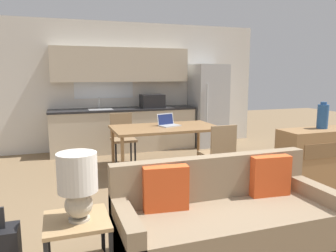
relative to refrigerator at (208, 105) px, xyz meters
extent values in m
cube|color=silver|center=(-1.91, 0.42, 0.44)|extent=(6.40, 0.06, 2.70)
cube|color=white|center=(-2.26, 0.38, 0.72)|extent=(1.24, 0.01, 1.06)
cube|color=beige|center=(-1.91, 0.08, -0.48)|extent=(3.00, 0.62, 0.86)
cube|color=#232326|center=(-1.91, 0.08, -0.03)|extent=(3.03, 0.65, 0.04)
cube|color=#B2B5B7|center=(-2.40, 0.03, -0.01)|extent=(0.48, 0.36, 0.01)
cylinder|color=#B7BABC|center=(-2.40, 0.20, 0.11)|extent=(0.02, 0.02, 0.24)
cube|color=beige|center=(-1.91, 0.22, 0.89)|extent=(2.85, 0.34, 0.70)
cube|color=black|center=(-1.30, 0.03, 0.13)|extent=(0.48, 0.36, 0.28)
cube|color=#B7BABC|center=(0.00, 0.00, 0.00)|extent=(0.70, 0.74, 1.82)
cylinder|color=silver|center=(-0.21, -0.39, 0.09)|extent=(0.02, 0.02, 0.82)
cube|color=olive|center=(-1.60, -1.73, -0.15)|extent=(1.69, 0.95, 0.04)
cylinder|color=olive|center=(-2.39, -2.15, -0.54)|extent=(0.05, 0.05, 0.73)
cylinder|color=olive|center=(-0.82, -2.15, -0.54)|extent=(0.05, 0.05, 0.73)
cylinder|color=olive|center=(-2.39, -1.31, -0.54)|extent=(0.05, 0.05, 0.73)
cylinder|color=olive|center=(-0.82, -1.31, -0.54)|extent=(0.05, 0.05, 0.73)
cylinder|color=#3D2D1E|center=(-0.94, -4.57, -0.86)|extent=(0.05, 0.05, 0.10)
cylinder|color=#3D2D1E|center=(-2.75, -3.93, -0.86)|extent=(0.05, 0.05, 0.10)
cylinder|color=#3D2D1E|center=(-0.94, -3.93, -0.86)|extent=(0.05, 0.05, 0.10)
cube|color=#847056|center=(-1.85, -4.25, -0.65)|extent=(2.01, 0.80, 0.32)
cube|color=#847056|center=(-1.85, -3.92, -0.44)|extent=(2.01, 0.14, 0.74)
cube|color=#847056|center=(-2.78, -4.25, -0.58)|extent=(0.14, 0.80, 0.46)
cube|color=#847056|center=(-0.91, -4.25, -0.58)|extent=(0.14, 0.80, 0.46)
cube|color=#E05123|center=(-2.37, -4.05, -0.29)|extent=(0.41, 0.16, 0.40)
cube|color=#E05123|center=(-1.28, -4.05, -0.29)|extent=(0.41, 0.15, 0.40)
cube|color=tan|center=(-3.15, -4.22, -0.39)|extent=(0.48, 0.48, 0.03)
cube|color=#232326|center=(-3.37, -4.00, -0.66)|extent=(0.03, 0.03, 0.50)
cube|color=#232326|center=(-2.93, -4.00, -0.66)|extent=(0.03, 0.03, 0.50)
cylinder|color=#B2A893|center=(-3.13, -4.25, -0.37)|extent=(0.16, 0.16, 0.02)
sphere|color=#B2A893|center=(-3.13, -4.25, -0.26)|extent=(0.21, 0.21, 0.21)
cylinder|color=beige|center=(-3.13, -4.25, 0.00)|extent=(0.29, 0.29, 0.29)
cube|color=olive|center=(0.32, -3.06, -0.49)|extent=(1.27, 0.45, 0.84)
cube|color=brown|center=(0.32, -3.29, -0.32)|extent=(1.02, 0.01, 0.20)
cylinder|color=#234C84|center=(0.34, -3.01, 0.11)|extent=(0.15, 0.15, 0.34)
cylinder|color=#234C84|center=(0.34, -3.01, 0.30)|extent=(0.08, 0.08, 0.04)
cube|color=#997A56|center=(-2.14, -1.00, -0.45)|extent=(0.42, 0.42, 0.04)
cube|color=#997A56|center=(-2.14, -0.81, -0.22)|extent=(0.40, 0.03, 0.43)
cylinder|color=black|center=(-2.31, -1.17, -0.69)|extent=(0.03, 0.03, 0.44)
cylinder|color=black|center=(-1.97, -1.17, -0.69)|extent=(0.03, 0.03, 0.44)
cylinder|color=black|center=(-2.31, -0.83, -0.69)|extent=(0.03, 0.03, 0.44)
cylinder|color=black|center=(-1.97, -0.83, -0.69)|extent=(0.03, 0.03, 0.44)
cube|color=#997A56|center=(-1.06, -2.49, -0.45)|extent=(0.43, 0.43, 0.04)
cube|color=#997A56|center=(-1.06, -2.69, -0.22)|extent=(0.40, 0.04, 0.43)
cylinder|color=black|center=(-0.90, -2.32, -0.69)|extent=(0.03, 0.03, 0.44)
cylinder|color=black|center=(-1.24, -2.33, -0.69)|extent=(0.03, 0.03, 0.44)
cylinder|color=black|center=(-0.89, -2.66, -0.69)|extent=(0.03, 0.03, 0.44)
cylinder|color=black|center=(-1.23, -2.67, -0.69)|extent=(0.03, 0.03, 0.44)
cube|color=#B7BABC|center=(-1.51, -1.71, -0.13)|extent=(0.37, 0.31, 0.02)
cube|color=#B7BABC|center=(-1.55, -1.60, -0.03)|extent=(0.32, 0.15, 0.20)
cube|color=navy|center=(-1.55, -1.60, -0.03)|extent=(0.29, 0.13, 0.17)
camera|label=1|loc=(-3.25, -6.67, 0.72)|focal=35.00mm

